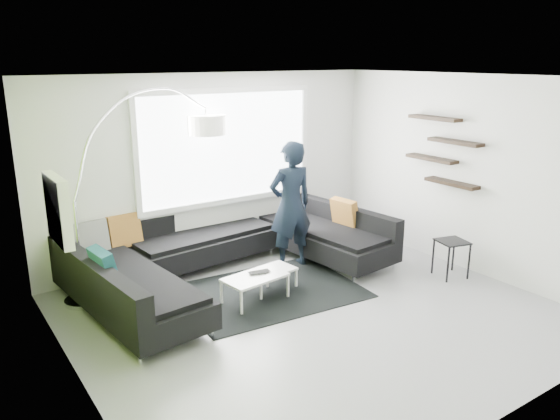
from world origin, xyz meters
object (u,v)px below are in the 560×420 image
Objects in this scene: coffee_table at (263,283)px; side_table at (451,259)px; arc_lamp at (74,203)px; laptop at (260,273)px; sectional_sofa at (235,253)px; person at (291,205)px.

side_table is (2.54, -0.96, 0.10)m from coffee_table.
arc_lamp is 4.94× the size of side_table.
coffee_table is at bearing 49.33° from laptop.
arc_lamp is 2.45m from laptop.
arc_lamp reaches higher than sectional_sofa.
side_table is at bearing -37.86° from sectional_sofa.
side_table is 2.77m from laptop.
side_table is (4.54, -2.06, -1.05)m from arc_lamp.
laptop is (-0.09, -0.07, 0.18)m from coffee_table.
sectional_sofa is at bearing -23.52° from arc_lamp.
arc_lamp is 5.10m from side_table.
person is at bearing 46.08° from laptop.
arc_lamp is 8.51× the size of laptop.
sectional_sofa is 8.26× the size of side_table.
side_table reaches higher than laptop.
person is 1.36m from laptop.
coffee_table is 0.21m from laptop.
coffee_table is at bearing -91.92° from sectional_sofa.
laptop is (-2.62, 0.89, 0.08)m from side_table.
side_table is at bearing 141.53° from person.
side_table reaches higher than coffee_table.
arc_lamp is at bearing 144.07° from coffee_table.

